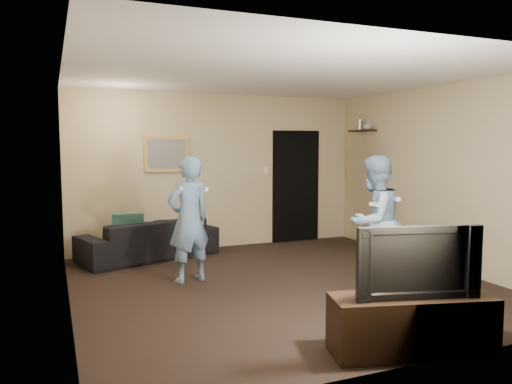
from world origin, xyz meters
name	(u,v)px	position (x,y,z in m)	size (l,w,h in m)	color
ground	(281,284)	(0.00, 0.00, 0.00)	(5.00, 5.00, 0.00)	black
ceiling	(282,75)	(0.00, 0.00, 2.60)	(5.00, 5.00, 0.04)	silver
wall_back	(219,171)	(0.00, 2.50, 1.30)	(5.00, 0.04, 2.60)	tan
wall_front	(419,204)	(0.00, -2.50, 1.30)	(5.00, 0.04, 2.60)	tan
wall_left	(66,188)	(-2.50, 0.00, 1.30)	(0.04, 5.00, 2.60)	tan
wall_right	(440,176)	(2.50, 0.00, 1.30)	(0.04, 5.00, 2.60)	tan
sofa	(149,239)	(-1.28, 2.07, 0.31)	(2.09, 0.82, 0.61)	black
throw_pillow	(128,229)	(-1.59, 2.07, 0.48)	(0.47, 0.15, 0.47)	#17453E
painting_frame	(166,154)	(-0.90, 2.48, 1.60)	(0.72, 0.05, 0.57)	olive
painting_canvas	(167,154)	(-0.90, 2.45, 1.60)	(0.62, 0.01, 0.47)	slate
doorway	(296,186)	(1.45, 2.47, 1.00)	(0.90, 0.06, 2.00)	black
light_switch	(265,170)	(0.85, 2.48, 1.30)	(0.08, 0.02, 0.12)	silver
wall_shelf	(362,131)	(2.39, 1.80, 1.99)	(0.20, 0.60, 0.03)	black
shelf_vase	(368,125)	(2.39, 1.64, 2.09)	(0.16, 0.16, 0.16)	#A0A1A5
shelf_figurine	(360,125)	(2.39, 1.86, 2.09)	(0.06, 0.06, 0.18)	silver
tv_console	(412,324)	(0.13, -2.30, 0.25)	(1.37, 0.44, 0.49)	black
television	(414,260)	(0.13, -2.30, 0.80)	(1.05, 0.14, 0.61)	black
wii_player_left	(189,220)	(-1.04, 0.56, 0.80)	(0.67, 0.55, 1.60)	#7097C2
wii_player_right	(374,222)	(1.00, -0.53, 0.81)	(0.94, 0.83, 1.63)	#8BACCA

